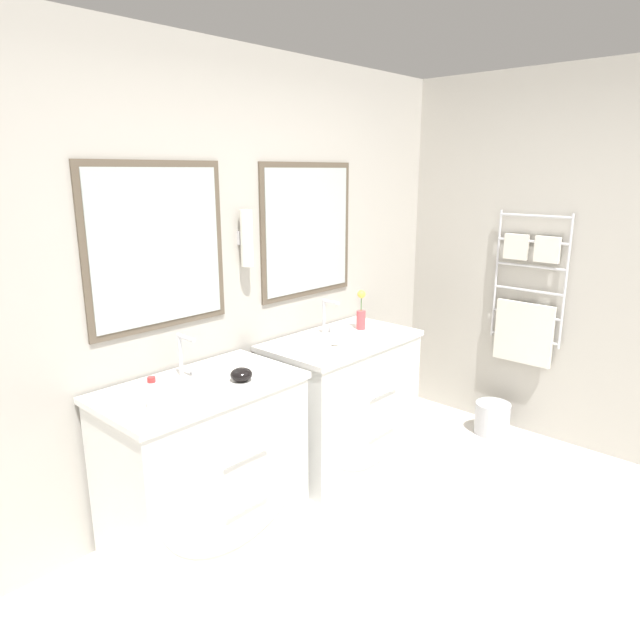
{
  "coord_description": "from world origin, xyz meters",
  "views": [
    {
      "loc": [
        -2.0,
        -0.8,
        1.92
      ],
      "look_at": [
        0.24,
        1.26,
        1.12
      ],
      "focal_mm": 32.0,
      "sensor_mm": 36.0,
      "label": 1
    }
  ],
  "objects_px": {
    "vanity_right": "(345,401)",
    "amenity_bowl": "(241,374)",
    "toiletry_bottle": "(153,394)",
    "waste_bin": "(492,417)",
    "flower_vase": "(361,313)",
    "vanity_left": "(208,463)"
  },
  "relations": [
    {
      "from": "toiletry_bottle",
      "to": "flower_vase",
      "type": "xyz_separation_m",
      "value": [
        1.69,
        0.14,
        0.04
      ]
    },
    {
      "from": "waste_bin",
      "to": "toiletry_bottle",
      "type": "bearing_deg",
      "value": 169.31
    },
    {
      "from": "amenity_bowl",
      "to": "toiletry_bottle",
      "type": "bearing_deg",
      "value": 177.34
    },
    {
      "from": "vanity_right",
      "to": "toiletry_bottle",
      "type": "xyz_separation_m",
      "value": [
        -1.44,
        -0.06,
        0.5
      ]
    },
    {
      "from": "vanity_left",
      "to": "flower_vase",
      "type": "relative_size",
      "value": 3.78
    },
    {
      "from": "toiletry_bottle",
      "to": "waste_bin",
      "type": "bearing_deg",
      "value": -10.69
    },
    {
      "from": "waste_bin",
      "to": "amenity_bowl",
      "type": "bearing_deg",
      "value": 167.38
    },
    {
      "from": "toiletry_bottle",
      "to": "amenity_bowl",
      "type": "bearing_deg",
      "value": -2.66
    },
    {
      "from": "vanity_right",
      "to": "amenity_bowl",
      "type": "xyz_separation_m",
      "value": [
        -0.94,
        -0.08,
        0.46
      ]
    },
    {
      "from": "flower_vase",
      "to": "waste_bin",
      "type": "bearing_deg",
      "value": -36.65
    },
    {
      "from": "vanity_left",
      "to": "waste_bin",
      "type": "height_order",
      "value": "vanity_left"
    },
    {
      "from": "toiletry_bottle",
      "to": "waste_bin",
      "type": "distance_m",
      "value": 2.69
    },
    {
      "from": "amenity_bowl",
      "to": "vanity_right",
      "type": "bearing_deg",
      "value": 5.02
    },
    {
      "from": "vanity_left",
      "to": "waste_bin",
      "type": "bearing_deg",
      "value": -13.7
    },
    {
      "from": "toiletry_bottle",
      "to": "flower_vase",
      "type": "height_order",
      "value": "flower_vase"
    },
    {
      "from": "vanity_left",
      "to": "toiletry_bottle",
      "type": "bearing_deg",
      "value": -169.66
    },
    {
      "from": "vanity_left",
      "to": "amenity_bowl",
      "type": "bearing_deg",
      "value": -25.32
    },
    {
      "from": "amenity_bowl",
      "to": "flower_vase",
      "type": "bearing_deg",
      "value": 7.85
    },
    {
      "from": "amenity_bowl",
      "to": "waste_bin",
      "type": "relative_size",
      "value": 0.44
    },
    {
      "from": "amenity_bowl",
      "to": "flower_vase",
      "type": "height_order",
      "value": "flower_vase"
    },
    {
      "from": "vanity_left",
      "to": "flower_vase",
      "type": "bearing_deg",
      "value": 3.43
    },
    {
      "from": "toiletry_bottle",
      "to": "waste_bin",
      "type": "xyz_separation_m",
      "value": [
        2.52,
        -0.48,
        -0.81
      ]
    }
  ]
}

